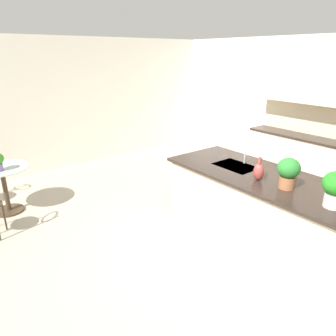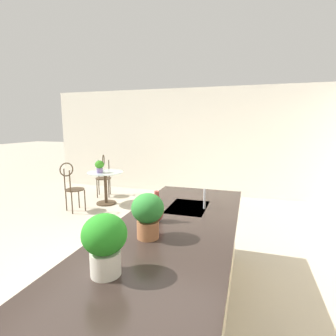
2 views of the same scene
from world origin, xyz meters
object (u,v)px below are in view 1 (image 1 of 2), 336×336
(bistro_table, at_px, (5,186))
(potted_plant_counter_far, at_px, (336,187))
(potted_plant_counter_near, at_px, (288,171))
(vase_on_counter, at_px, (259,171))

(bistro_table, bearing_deg, potted_plant_counter_far, 30.84)
(bistro_table, distance_m, potted_plant_counter_near, 4.10)
(bistro_table, xyz_separation_m, potted_plant_counter_far, (3.85, 2.30, 0.69))
(potted_plant_counter_far, distance_m, vase_on_counter, 0.91)
(bistro_table, xyz_separation_m, vase_on_counter, (2.95, 2.30, 0.58))
(potted_plant_counter_far, bearing_deg, vase_on_counter, -179.96)
(potted_plant_counter_near, distance_m, vase_on_counter, 0.37)
(potted_plant_counter_near, height_order, potted_plant_counter_far, potted_plant_counter_far)
(potted_plant_counter_near, bearing_deg, potted_plant_counter_far, -5.28)
(vase_on_counter, bearing_deg, potted_plant_counter_far, 0.04)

